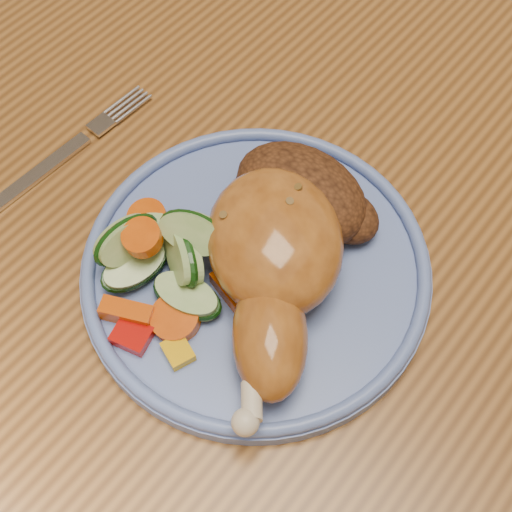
{
  "coord_description": "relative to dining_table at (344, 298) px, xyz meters",
  "views": [
    {
      "loc": [
        0.12,
        -0.26,
        1.21
      ],
      "look_at": [
        -0.04,
        -0.06,
        0.78
      ],
      "focal_mm": 50.0,
      "sensor_mm": 36.0,
      "label": 1
    }
  ],
  "objects": [
    {
      "name": "vegetable_pile",
      "position": [
        -0.09,
        -0.11,
        0.11
      ],
      "size": [
        0.12,
        0.12,
        0.06
      ],
      "color": "#A50A05",
      "rests_on": "plate"
    },
    {
      "name": "plate",
      "position": [
        -0.04,
        -0.06,
        0.09
      ],
      "size": [
        0.25,
        0.25,
        0.01
      ],
      "primitive_type": "cylinder",
      "color": "#576EB5",
      "rests_on": "dining_table"
    },
    {
      "name": "fork",
      "position": [
        -0.23,
        -0.08,
        0.09
      ],
      "size": [
        0.02,
        0.15,
        0.0
      ],
      "color": "silver",
      "rests_on": "dining_table"
    },
    {
      "name": "chicken_leg",
      "position": [
        -0.03,
        -0.07,
        0.12
      ],
      "size": [
        0.16,
        0.19,
        0.06
      ],
      "color": "#AF6524",
      "rests_on": "plate"
    },
    {
      "name": "ground",
      "position": [
        0.0,
        0.0,
        -0.67
      ],
      "size": [
        4.0,
        4.0,
        0.0
      ],
      "primitive_type": "plane",
      "color": "brown",
      "rests_on": "ground"
    },
    {
      "name": "rice_pilaf",
      "position": [
        -0.05,
        -0.0,
        0.11
      ],
      "size": [
        0.11,
        0.08,
        0.05
      ],
      "color": "#4C2813",
      "rests_on": "plate"
    },
    {
      "name": "plate_rim",
      "position": [
        -0.04,
        -0.06,
        0.1
      ],
      "size": [
        0.25,
        0.25,
        0.01
      ],
      "primitive_type": "torus",
      "color": "#576EB5",
      "rests_on": "plate"
    },
    {
      "name": "dining_table",
      "position": [
        0.0,
        0.0,
        0.0
      ],
      "size": [
        0.9,
        1.4,
        0.75
      ],
      "color": "brown",
      "rests_on": "ground"
    }
  ]
}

